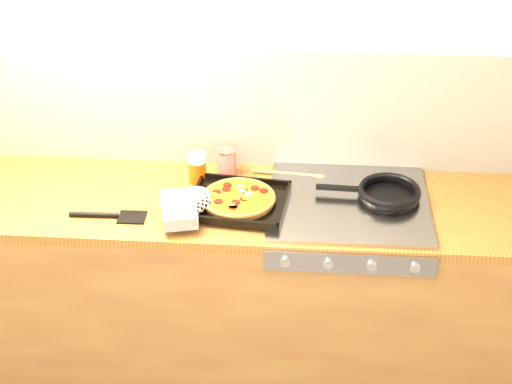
# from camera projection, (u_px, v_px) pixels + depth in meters

# --- Properties ---
(room_shell) EXTENTS (3.20, 3.20, 3.20)m
(room_shell) POSITION_uv_depth(u_px,v_px,m) (237.00, 108.00, 3.11)
(room_shell) COLOR white
(room_shell) RESTS_ON ground
(counter_run) EXTENTS (3.20, 0.62, 0.90)m
(counter_run) POSITION_uv_depth(u_px,v_px,m) (232.00, 292.00, 3.23)
(counter_run) COLOR olive
(counter_run) RESTS_ON ground
(stovetop) EXTENTS (0.60, 0.56, 0.02)m
(stovetop) POSITION_uv_depth(u_px,v_px,m) (349.00, 203.00, 2.96)
(stovetop) COLOR gray
(stovetop) RESTS_ON counter_run
(pizza_on_tray) EXTENTS (0.49, 0.40, 0.06)m
(pizza_on_tray) POSITION_uv_depth(u_px,v_px,m) (222.00, 201.00, 2.91)
(pizza_on_tray) COLOR black
(pizza_on_tray) RESTS_ON stovetop
(frying_pan) EXTENTS (0.40, 0.25, 0.04)m
(frying_pan) POSITION_uv_depth(u_px,v_px,m) (388.00, 193.00, 2.96)
(frying_pan) COLOR black
(frying_pan) RESTS_ON stovetop
(tomato_can) EXTENTS (0.10, 0.10, 0.11)m
(tomato_can) POSITION_uv_depth(u_px,v_px,m) (227.00, 162.00, 3.13)
(tomato_can) COLOR maroon
(tomato_can) RESTS_ON counter_run
(juice_glass) EXTENTS (0.09, 0.09, 0.12)m
(juice_glass) POSITION_uv_depth(u_px,v_px,m) (197.00, 168.00, 3.07)
(juice_glass) COLOR #E04C0D
(juice_glass) RESTS_ON counter_run
(wooden_spoon) EXTENTS (0.30, 0.07, 0.02)m
(wooden_spoon) POSITION_uv_depth(u_px,v_px,m) (297.00, 175.00, 3.13)
(wooden_spoon) COLOR #A28344
(wooden_spoon) RESTS_ON counter_run
(black_spatula) EXTENTS (0.28, 0.09, 0.02)m
(black_spatula) POSITION_uv_depth(u_px,v_px,m) (110.00, 216.00, 2.88)
(black_spatula) COLOR black
(black_spatula) RESTS_ON counter_run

